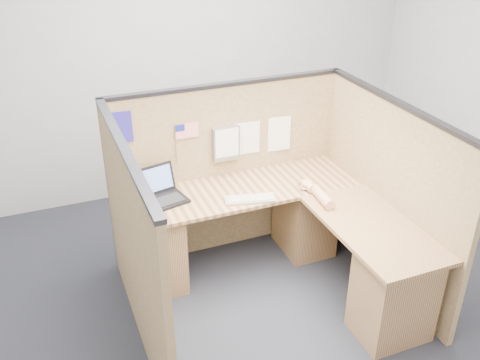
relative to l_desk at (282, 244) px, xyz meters
name	(u,v)px	position (x,y,z in m)	size (l,w,h in m)	color
floor	(275,310)	(-0.18, -0.29, -0.39)	(5.00, 5.00, 0.00)	black
wall_back	(183,59)	(-0.18, 1.96, 1.01)	(5.00, 5.00, 0.00)	#AAADB0
cubicle_partitions	(254,199)	(-0.18, 0.14, 0.38)	(2.06, 1.83, 1.53)	brown
l_desk	(282,244)	(0.00, 0.00, 0.00)	(1.95, 1.75, 0.73)	brown
laptop	(162,191)	(-0.82, 0.48, 0.40)	(0.38, 0.39, 0.24)	black
keyboard	(250,199)	(-0.20, 0.19, 0.35)	(0.42, 0.22, 0.03)	gray
mouse	(307,186)	(0.30, 0.19, 0.36)	(0.12, 0.07, 0.05)	silver
hand_forearm	(318,193)	(0.31, 0.04, 0.38)	(0.12, 0.43, 0.09)	tan
blue_poster	(120,128)	(-1.06, 0.68, 0.90)	(0.19, 0.00, 0.25)	#262199
american_flag	(184,132)	(-0.56, 0.67, 0.78)	(0.19, 0.01, 0.33)	olive
file_holder	(226,144)	(-0.22, 0.66, 0.63)	(0.23, 0.05, 0.29)	slate
paper_left	(247,138)	(-0.02, 0.68, 0.64)	(0.22, 0.00, 0.29)	white
paper_right	(277,134)	(0.26, 0.68, 0.63)	(0.24, 0.00, 0.31)	white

